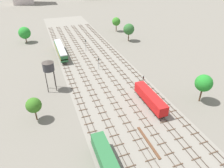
# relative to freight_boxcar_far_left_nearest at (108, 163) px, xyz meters

# --- Properties ---
(ground_plane) EXTENTS (480.00, 480.00, 0.00)m
(ground_plane) POSITION_rel_freight_boxcar_far_left_nearest_xyz_m (11.29, 41.93, -2.45)
(ground_plane) COLOR slate
(ballast_bed) EXTENTS (26.60, 176.00, 0.01)m
(ballast_bed) POSITION_rel_freight_boxcar_far_left_nearest_xyz_m (11.29, 41.93, -2.45)
(ballast_bed) COLOR gray
(ballast_bed) RESTS_ON ground
(track_far_left) EXTENTS (2.40, 126.00, 0.29)m
(track_far_left) POSITION_rel_freight_boxcar_far_left_nearest_xyz_m (-0.01, 42.93, -2.31)
(track_far_left) COLOR #47382D
(track_far_left) RESTS_ON ground
(track_left) EXTENTS (2.40, 126.00, 0.29)m
(track_left) POSITION_rel_freight_boxcar_far_left_nearest_xyz_m (4.51, 42.93, -2.31)
(track_left) COLOR #47382D
(track_left) RESTS_ON ground
(track_centre_left) EXTENTS (2.40, 126.00, 0.29)m
(track_centre_left) POSITION_rel_freight_boxcar_far_left_nearest_xyz_m (9.03, 42.93, -2.31)
(track_centre_left) COLOR #47382D
(track_centre_left) RESTS_ON ground
(track_centre) EXTENTS (2.40, 126.00, 0.29)m
(track_centre) POSITION_rel_freight_boxcar_far_left_nearest_xyz_m (13.55, 42.93, -2.31)
(track_centre) COLOR #47382D
(track_centre) RESTS_ON ground
(track_centre_right) EXTENTS (2.40, 126.00, 0.29)m
(track_centre_right) POSITION_rel_freight_boxcar_far_left_nearest_xyz_m (18.07, 42.93, -2.31)
(track_centre_right) COLOR #47382D
(track_centre_right) RESTS_ON ground
(track_right) EXTENTS (2.40, 126.00, 0.29)m
(track_right) POSITION_rel_freight_boxcar_far_left_nearest_xyz_m (22.59, 42.93, -2.31)
(track_right) COLOR #47382D
(track_right) RESTS_ON ground
(freight_boxcar_far_left_nearest) EXTENTS (2.87, 14.00, 3.60)m
(freight_boxcar_far_left_nearest) POSITION_rel_freight_boxcar_far_left_nearest_xyz_m (0.00, 0.00, 0.00)
(freight_boxcar_far_left_nearest) COLOR #286638
(freight_boxcar_far_left_nearest) RESTS_ON ground
(freight_boxcar_centre_right_near) EXTENTS (2.87, 14.00, 3.60)m
(freight_boxcar_centre_right_near) POSITION_rel_freight_boxcar_far_left_nearest_xyz_m (18.08, 16.15, 0.00)
(freight_boxcar_centre_right_near) COLOR red
(freight_boxcar_centre_right_near) RESTS_ON ground
(diesel_railcar_far_left_mid) EXTENTS (2.96, 20.50, 3.80)m
(diesel_railcar_far_left_mid) POSITION_rel_freight_boxcar_far_left_nearest_xyz_m (-0.01, 60.54, 0.15)
(diesel_railcar_far_left_mid) COLOR #286638
(diesel_railcar_far_left_mid) RESTS_ON ground
(water_tower) EXTENTS (3.54, 3.54, 9.81)m
(water_tower) POSITION_rel_freight_boxcar_far_left_nearest_xyz_m (-6.77, 34.19, 5.63)
(water_tower) COLOR #2D2826
(water_tower) RESTS_ON ground
(signal_post_nearest) EXTENTS (0.28, 0.47, 5.22)m
(signal_post_nearest) POSITION_rel_freight_boxcar_far_left_nearest_xyz_m (11.29, 62.19, 0.88)
(signal_post_nearest) COLOR gray
(signal_post_nearest) RESTS_ON ground
(signal_post_near) EXTENTS (0.28, 0.47, 4.51)m
(signal_post_near) POSITION_rel_freight_boxcar_far_left_nearest_xyz_m (20.33, 24.79, 0.46)
(signal_post_near) COLOR gray
(signal_post_near) RESTS_ON ground
(signal_post_mid) EXTENTS (0.28, 0.47, 4.54)m
(signal_post_mid) POSITION_rel_freight_boxcar_far_left_nearest_xyz_m (11.29, 42.52, 0.48)
(signal_post_mid) COLOR gray
(signal_post_mid) RESTS_ON ground
(lineside_tree_0) EXTENTS (5.42, 5.42, 8.66)m
(lineside_tree_0) POSITION_rel_freight_boxcar_far_left_nearest_xyz_m (34.68, 67.70, 3.48)
(lineside_tree_0) COLOR #4C331E
(lineside_tree_0) RESTS_ON ground
(lineside_tree_1) EXTENTS (4.61, 4.61, 7.84)m
(lineside_tree_1) POSITION_rel_freight_boxcar_far_left_nearest_xyz_m (34.82, 85.08, 3.06)
(lineside_tree_1) COLOR #4C331E
(lineside_tree_1) RESTS_ON ground
(lineside_tree_2) EXTENTS (5.73, 5.73, 7.72)m
(lineside_tree_2) POSITION_rel_freight_boxcar_far_left_nearest_xyz_m (-13.75, 83.07, 2.39)
(lineside_tree_2) COLOR #4C331E
(lineside_tree_2) RESTS_ON ground
(lineside_tree_3) EXTENTS (4.82, 4.82, 8.44)m
(lineside_tree_3) POSITION_rel_freight_boxcar_far_left_nearest_xyz_m (32.67, 12.90, 3.55)
(lineside_tree_3) COLOR #4C331E
(lineside_tree_3) RESTS_ON ground
(lineside_tree_4) EXTENTS (3.85, 3.85, 6.48)m
(lineside_tree_4) POSITION_rel_freight_boxcar_far_left_nearest_xyz_m (-12.10, 20.72, 2.08)
(lineside_tree_4) COLOR #4C331E
(lineside_tree_4) RESTS_ON ground
(spare_rail_bundle) EXTENTS (0.60, 10.00, 0.24)m
(spare_rail_bundle) POSITION_rel_freight_boxcar_far_left_nearest_xyz_m (10.95, 3.88, -2.33)
(spare_rail_bundle) COLOR brown
(spare_rail_bundle) RESTS_ON ground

